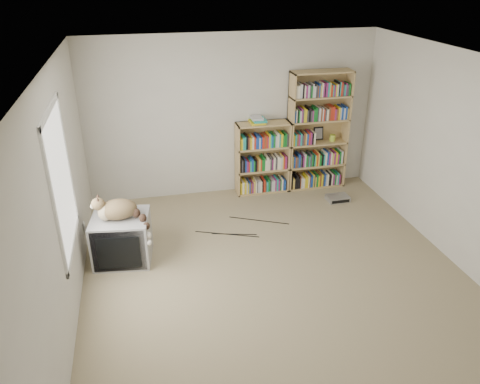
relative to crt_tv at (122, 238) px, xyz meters
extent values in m
cube|color=#978A66|center=(1.77, -0.83, -0.30)|extent=(4.50, 5.00, 0.01)
cube|color=beige|center=(1.77, 1.67, 0.95)|extent=(4.50, 0.02, 2.50)
cube|color=beige|center=(1.77, -3.33, 0.95)|extent=(4.50, 0.02, 2.50)
cube|color=beige|center=(-0.48, -0.83, 0.95)|extent=(0.02, 5.00, 2.50)
cube|color=beige|center=(4.02, -0.83, 0.95)|extent=(0.02, 5.00, 2.50)
cube|color=white|center=(1.77, -0.83, 2.20)|extent=(4.50, 5.00, 0.02)
cube|color=white|center=(-0.47, -0.63, 1.10)|extent=(0.02, 1.22, 1.52)
cube|color=#9B9C9E|center=(0.00, -0.01, 0.00)|extent=(0.76, 0.70, 0.60)
cube|color=black|center=(-0.04, -0.30, 0.00)|extent=(0.63, 0.11, 0.55)
cube|color=black|center=(-0.04, -0.32, -0.01)|extent=(0.50, 0.08, 0.42)
cube|color=black|center=(0.02, 0.13, -0.01)|extent=(0.45, 0.39, 0.36)
ellipsoid|color=#3C2C18|center=(0.00, -0.03, 0.42)|extent=(0.46, 0.32, 0.25)
ellipsoid|color=#3C2C18|center=(0.11, -0.03, 0.41)|extent=(0.21, 0.23, 0.18)
ellipsoid|color=#C5B58E|center=(-0.15, -0.06, 0.41)|extent=(0.18, 0.18, 0.20)
ellipsoid|color=#3C2C18|center=(-0.22, -0.05, 0.53)|extent=(0.17, 0.16, 0.15)
sphere|color=beige|center=(-0.28, -0.05, 0.51)|extent=(0.07, 0.07, 0.06)
cone|color=black|center=(-0.21, -0.09, 0.60)|extent=(0.06, 0.07, 0.08)
cone|color=black|center=(-0.22, 0.00, 0.60)|extent=(0.06, 0.07, 0.08)
cube|color=tan|center=(2.66, 1.51, 0.66)|extent=(0.02, 0.30, 1.91)
cube|color=tan|center=(3.59, 1.51, 0.66)|extent=(0.02, 0.30, 1.91)
cube|color=tan|center=(3.12, 1.65, 0.66)|extent=(0.96, 0.03, 1.91)
cube|color=tan|center=(3.12, 1.51, 1.61)|extent=(0.96, 0.30, 0.02)
cube|color=tan|center=(3.12, 1.51, -0.28)|extent=(0.96, 0.30, 0.03)
cube|color=tan|center=(3.12, 1.51, 0.09)|extent=(0.96, 0.30, 0.03)
cube|color=tan|center=(3.12, 1.51, 0.47)|extent=(0.96, 0.30, 0.02)
cube|color=tan|center=(3.12, 1.51, 0.85)|extent=(0.96, 0.30, 0.02)
cube|color=tan|center=(3.12, 1.51, 1.23)|extent=(0.96, 0.30, 0.02)
cube|color=red|center=(3.12, 1.51, -0.18)|extent=(0.88, 0.24, 0.19)
cube|color=#183E9C|center=(3.12, 1.51, 0.20)|extent=(0.88, 0.24, 0.19)
cube|color=#136E25|center=(3.12, 1.51, 0.58)|extent=(0.88, 0.24, 0.19)
cube|color=#EFE6C5|center=(3.12, 1.51, 0.96)|extent=(0.88, 0.24, 0.19)
cube|color=black|center=(3.12, 1.51, 1.34)|extent=(0.88, 0.24, 0.19)
cube|color=tan|center=(1.80, 1.51, 0.28)|extent=(0.02, 0.30, 1.16)
cube|color=tan|center=(2.62, 1.51, 0.28)|extent=(0.02, 0.30, 1.16)
cube|color=tan|center=(2.21, 1.65, 0.28)|extent=(0.84, 0.03, 1.16)
cube|color=tan|center=(2.21, 1.51, 0.85)|extent=(0.84, 0.30, 0.02)
cube|color=tan|center=(2.21, 1.51, -0.28)|extent=(0.84, 0.30, 0.03)
cube|color=tan|center=(2.21, 1.51, 0.10)|extent=(0.84, 0.30, 0.03)
cube|color=tan|center=(2.21, 1.51, 0.47)|extent=(0.84, 0.30, 0.02)
cube|color=red|center=(2.21, 1.51, -0.18)|extent=(0.76, 0.24, 0.19)
cube|color=#183E9C|center=(2.21, 1.51, 0.20)|extent=(0.76, 0.24, 0.19)
cube|color=#136E25|center=(2.21, 1.51, 0.58)|extent=(0.76, 0.24, 0.19)
cube|color=red|center=(2.13, 1.54, 0.91)|extent=(0.22, 0.29, 0.09)
cylinder|color=#A7C538|center=(3.38, 1.51, 0.54)|extent=(0.09, 0.09, 0.10)
cube|color=black|center=(3.18, 1.61, 0.59)|extent=(0.16, 0.05, 0.21)
cube|color=#A8A8AD|center=(3.29, 0.91, -0.26)|extent=(0.35, 0.25, 0.08)
cube|color=silver|center=(-0.47, 0.34, 0.02)|extent=(0.01, 0.08, 0.13)
camera|label=1|loc=(0.33, -5.17, 3.06)|focal=35.00mm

